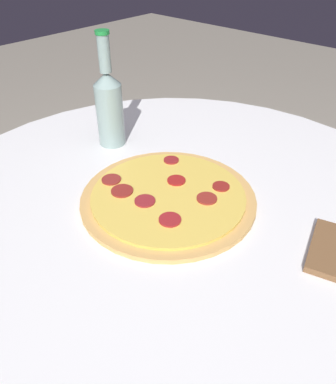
# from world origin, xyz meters

# --- Properties ---
(table) EXTENTS (1.08, 1.08, 0.71)m
(table) POSITION_xyz_m (0.00, 0.00, 0.55)
(table) COLOR white
(table) RESTS_ON ground_plane
(pizza) EXTENTS (0.35, 0.35, 0.02)m
(pizza) POSITION_xyz_m (0.00, -0.02, 0.72)
(pizza) COLOR tan
(pizza) RESTS_ON table
(beer_bottle) EXTENTS (0.06, 0.06, 0.27)m
(beer_bottle) POSITION_xyz_m (-0.08, -0.28, 0.81)
(beer_bottle) COLOR gray
(beer_bottle) RESTS_ON table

